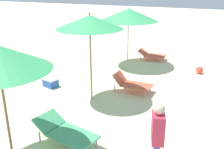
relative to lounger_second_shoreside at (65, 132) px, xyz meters
name	(u,v)px	position (x,y,z in m)	size (l,w,h in m)	color
lounger_second_shoreside	(65,132)	(0.00, 0.00, 0.00)	(1.60, 0.93, 0.58)	#4CA572
umbrella_third	(90,22)	(-0.65, 2.41, 2.13)	(1.99, 1.99, 2.72)	olive
lounger_third_shoreside	(132,83)	(0.31, 3.50, -0.03)	(1.29, 0.62, 0.62)	#D8593F
umbrella_farthest	(129,15)	(-0.93, 6.28, 1.91)	(2.53, 2.53, 2.57)	silver
lounger_farthest_shoreside	(152,55)	(-0.17, 7.52, -0.08)	(1.32, 0.74, 0.47)	#D8593F
person_walking_near	(158,134)	(2.16, -0.14, 0.60)	(0.33, 0.41, 1.55)	#334CB2
cooler_box	(51,82)	(-2.50, 2.70, -0.17)	(0.58, 0.48, 0.32)	#2659B2
beach_ball	(200,70)	(2.20, 6.40, -0.18)	(0.30, 0.30, 0.30)	#E54C38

